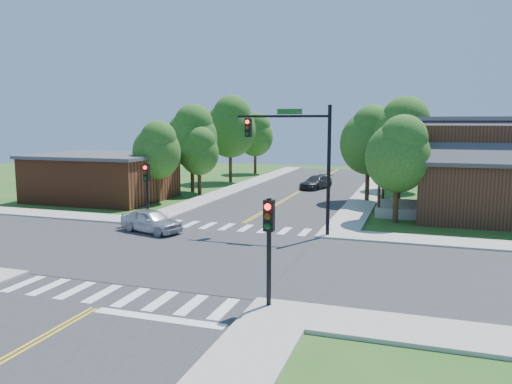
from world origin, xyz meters
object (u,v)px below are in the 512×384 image
(house_ne, at_px, (498,168))
(car_silver, at_px, (151,221))
(signal_pole_se, at_px, (269,232))
(signal_mast_ne, at_px, (298,148))
(signal_pole_nw, at_px, (147,182))
(car_dgrey, at_px, (316,183))

(house_ne, xyz_separation_m, car_silver, (-19.27, -10.73, -2.66))
(signal_pole_se, bearing_deg, house_ne, 64.42)
(signal_mast_ne, bearing_deg, car_silver, -165.49)
(signal_pole_nw, relative_size, car_silver, 0.90)
(signal_pole_se, relative_size, signal_pole_nw, 1.00)
(car_silver, bearing_deg, signal_mast_ne, -57.88)
(signal_pole_se, relative_size, car_silver, 0.90)
(signal_pole_nw, height_order, car_silver, signal_pole_nw)
(signal_pole_nw, bearing_deg, signal_mast_ne, 0.07)
(signal_pole_se, bearing_deg, signal_mast_ne, 98.56)
(signal_pole_se, xyz_separation_m, house_ne, (9.51, 19.86, 0.67))
(signal_pole_se, bearing_deg, signal_pole_nw, 135.00)
(signal_pole_se, relative_size, car_dgrey, 0.84)
(signal_mast_ne, distance_m, signal_pole_nw, 9.76)
(car_silver, bearing_deg, signal_pole_se, -115.46)
(signal_pole_se, distance_m, car_silver, 13.51)
(signal_pole_se, bearing_deg, car_silver, 136.92)
(signal_pole_nw, relative_size, car_dgrey, 0.84)
(house_ne, bearing_deg, car_dgrey, 142.97)
(signal_mast_ne, height_order, house_ne, signal_mast_ne)
(signal_pole_se, height_order, signal_pole_nw, same)
(signal_pole_nw, relative_size, house_ne, 0.29)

